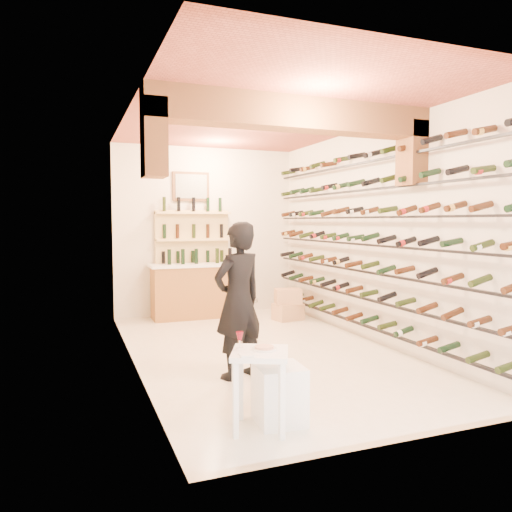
{
  "coord_description": "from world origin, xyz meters",
  "views": [
    {
      "loc": [
        -2.47,
        -6.19,
        1.79
      ],
      "look_at": [
        0.0,
        0.3,
        1.3
      ],
      "focal_mm": 34.38,
      "sensor_mm": 36.0,
      "label": 1
    }
  ],
  "objects_px": {
    "white_stool": "(279,394)",
    "crate_lower": "(288,312)",
    "back_counter": "(196,289)",
    "chrome_barstool": "(247,317)",
    "tasting_table": "(260,365)",
    "person": "(238,300)",
    "wine_rack": "(360,238)"
  },
  "relations": [
    {
      "from": "person",
      "to": "crate_lower",
      "type": "bearing_deg",
      "value": -145.06
    },
    {
      "from": "tasting_table",
      "to": "person",
      "type": "height_order",
      "value": "person"
    },
    {
      "from": "back_counter",
      "to": "chrome_barstool",
      "type": "distance_m",
      "value": 2.14
    },
    {
      "from": "wine_rack",
      "to": "back_counter",
      "type": "height_order",
      "value": "wine_rack"
    },
    {
      "from": "back_counter",
      "to": "chrome_barstool",
      "type": "xyz_separation_m",
      "value": [
        0.24,
        -2.12,
        -0.14
      ]
    },
    {
      "from": "white_stool",
      "to": "crate_lower",
      "type": "distance_m",
      "value": 4.57
    },
    {
      "from": "back_counter",
      "to": "person",
      "type": "relative_size",
      "value": 0.95
    },
    {
      "from": "back_counter",
      "to": "person",
      "type": "bearing_deg",
      "value": -96.25
    },
    {
      "from": "back_counter",
      "to": "crate_lower",
      "type": "bearing_deg",
      "value": -28.43
    },
    {
      "from": "back_counter",
      "to": "white_stool",
      "type": "height_order",
      "value": "back_counter"
    },
    {
      "from": "back_counter",
      "to": "chrome_barstool",
      "type": "relative_size",
      "value": 2.54
    },
    {
      "from": "tasting_table",
      "to": "chrome_barstool",
      "type": "distance_m",
      "value": 3.03
    },
    {
      "from": "wine_rack",
      "to": "person",
      "type": "distance_m",
      "value": 2.51
    },
    {
      "from": "crate_lower",
      "to": "tasting_table",
      "type": "bearing_deg",
      "value": -117.55
    },
    {
      "from": "wine_rack",
      "to": "white_stool",
      "type": "height_order",
      "value": "wine_rack"
    },
    {
      "from": "white_stool",
      "to": "crate_lower",
      "type": "bearing_deg",
      "value": 64.44
    },
    {
      "from": "tasting_table",
      "to": "white_stool",
      "type": "xyz_separation_m",
      "value": [
        0.21,
        0.07,
        -0.31
      ]
    },
    {
      "from": "wine_rack",
      "to": "person",
      "type": "xyz_separation_m",
      "value": [
        -2.23,
        -0.95,
        -0.65
      ]
    },
    {
      "from": "crate_lower",
      "to": "person",
      "type": "bearing_deg",
      "value": -124.32
    },
    {
      "from": "chrome_barstool",
      "to": "crate_lower",
      "type": "distance_m",
      "value": 1.83
    },
    {
      "from": "tasting_table",
      "to": "white_stool",
      "type": "distance_m",
      "value": 0.38
    },
    {
      "from": "tasting_table",
      "to": "person",
      "type": "relative_size",
      "value": 0.47
    },
    {
      "from": "white_stool",
      "to": "chrome_barstool",
      "type": "xyz_separation_m",
      "value": [
        0.7,
        2.82,
        0.13
      ]
    },
    {
      "from": "person",
      "to": "chrome_barstool",
      "type": "distance_m",
      "value": 1.69
    },
    {
      "from": "back_counter",
      "to": "chrome_barstool",
      "type": "bearing_deg",
      "value": -83.51
    },
    {
      "from": "tasting_table",
      "to": "back_counter",
      "type": "bearing_deg",
      "value": 107.24
    },
    {
      "from": "white_stool",
      "to": "chrome_barstool",
      "type": "height_order",
      "value": "chrome_barstool"
    },
    {
      "from": "tasting_table",
      "to": "person",
      "type": "distance_m",
      "value": 1.47
    },
    {
      "from": "wine_rack",
      "to": "chrome_barstool",
      "type": "distance_m",
      "value": 2.04
    },
    {
      "from": "chrome_barstool",
      "to": "white_stool",
      "type": "bearing_deg",
      "value": -104.03
    },
    {
      "from": "tasting_table",
      "to": "person",
      "type": "bearing_deg",
      "value": 103.55
    },
    {
      "from": "tasting_table",
      "to": "white_stool",
      "type": "relative_size",
      "value": 1.62
    }
  ]
}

